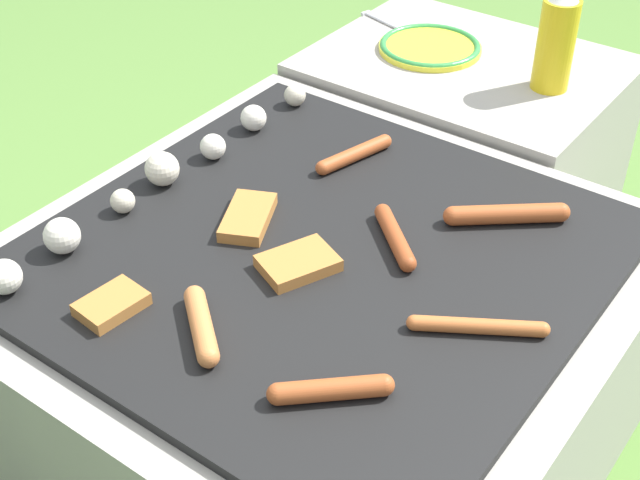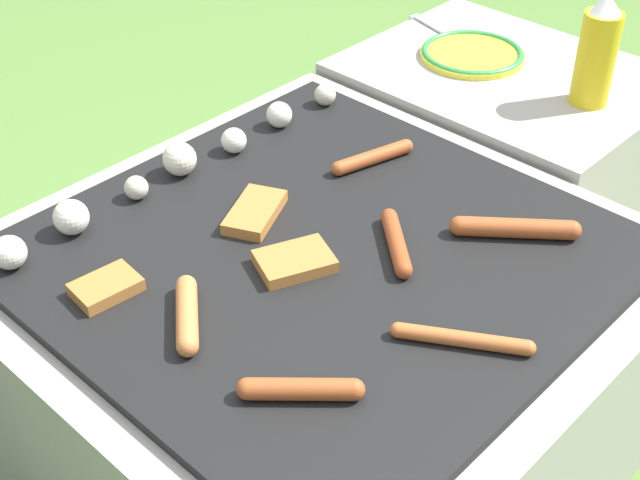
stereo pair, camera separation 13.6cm
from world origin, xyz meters
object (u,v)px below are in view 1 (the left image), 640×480
plate_colorful (430,47)px  fork_utensil (389,24)px  sausage_front_center (478,326)px  condiment_bottle (557,39)px

plate_colorful → fork_utensil: size_ratio=1.16×
sausage_front_center → condiment_bottle: size_ratio=0.77×
plate_colorful → condiment_bottle: (-0.01, -0.28, 0.10)m
fork_utensil → plate_colorful: bearing=-112.2°
sausage_front_center → condiment_bottle: 0.78m
sausage_front_center → fork_utensil: sausage_front_center is taller
condiment_bottle → fork_utensil: condiment_bottle is taller
sausage_front_center → fork_utensil: bearing=39.5°
plate_colorful → fork_utensil: (0.06, 0.14, -0.01)m
condiment_bottle → fork_utensil: bearing=81.1°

